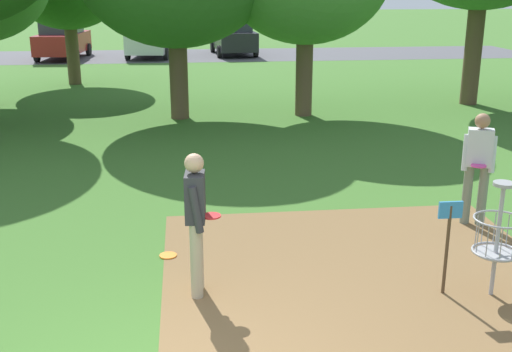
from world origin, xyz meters
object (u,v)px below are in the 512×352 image
at_px(disc_golf_basket, 492,235).
at_px(parked_car_center_left, 151,38).
at_px(player_foreground_watching, 196,216).
at_px(player_waiting_left, 478,163).
at_px(parked_car_leftmost, 63,39).
at_px(parked_car_center_right, 233,36).
at_px(frisbee_near_basket, 168,256).

distance_m(disc_golf_basket, parked_car_center_left, 25.83).
xyz_separation_m(player_foreground_watching, player_waiting_left, (4.21, 1.76, 0.00)).
distance_m(disc_golf_basket, parked_car_leftmost, 26.71).
bearing_deg(player_foreground_watching, parked_car_leftmost, 103.16).
height_order(player_foreground_watching, parked_car_leftmost, parked_car_leftmost).
height_order(player_foreground_watching, parked_car_center_left, parked_car_center_left).
distance_m(parked_car_center_left, parked_car_center_right, 4.13).
height_order(disc_golf_basket, parked_car_center_right, parked_car_center_right).
relative_size(disc_golf_basket, frisbee_near_basket, 5.97).
bearing_deg(frisbee_near_basket, player_foreground_watching, -70.90).
height_order(player_waiting_left, parked_car_center_left, parked_car_center_left).
height_order(player_waiting_left, parked_car_center_right, parked_car_center_right).
distance_m(disc_golf_basket, player_waiting_left, 2.35).
xyz_separation_m(player_foreground_watching, parked_car_center_right, (2.47, 25.45, -0.05)).
distance_m(player_waiting_left, parked_car_center_left, 23.87).
height_order(disc_golf_basket, parked_car_leftmost, parked_car_leftmost).
height_order(parked_car_leftmost, parked_car_center_right, same).
height_order(disc_golf_basket, player_waiting_left, player_waiting_left).
relative_size(player_foreground_watching, parked_car_center_right, 0.40).
xyz_separation_m(frisbee_near_basket, parked_car_leftmost, (-5.39, 23.59, 0.91)).
xyz_separation_m(player_waiting_left, frisbee_near_basket, (-4.58, -0.68, -0.96)).
bearing_deg(frisbee_near_basket, parked_car_center_right, 83.35).
relative_size(frisbee_near_basket, parked_car_center_right, 0.05).
relative_size(frisbee_near_basket, parked_car_leftmost, 0.05).
bearing_deg(frisbee_near_basket, disc_golf_basket, -22.01).
distance_m(frisbee_near_basket, parked_car_center_right, 24.55).
bearing_deg(parked_car_leftmost, player_waiting_left, -66.47).
relative_size(frisbee_near_basket, parked_car_center_left, 0.05).
bearing_deg(parked_car_center_right, parked_car_leftmost, -174.57).
bearing_deg(parked_car_center_left, player_foreground_watching, -86.26).
bearing_deg(disc_golf_basket, parked_car_leftmost, 110.01).
distance_m(disc_golf_basket, player_foreground_watching, 3.41).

